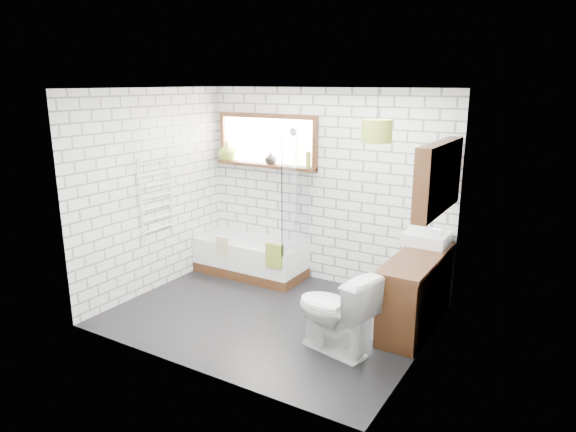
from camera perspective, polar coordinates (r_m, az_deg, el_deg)
The scene contains 22 objects.
floor at distance 5.92m, azimuth -2.05°, elevation -11.06°, with size 3.40×2.60×0.01m, color black.
ceiling at distance 5.33m, azimuth -2.30°, elevation 14.03°, with size 3.40×2.60×0.01m, color white.
wall_back at distance 6.59m, azimuth 4.04°, elevation 3.15°, with size 3.40×0.01×2.50m, color white.
wall_front at distance 4.50m, azimuth -11.30°, elevation -2.63°, with size 3.40×0.01×2.50m, color white.
wall_left at distance 6.56m, azimuth -14.76°, elevation 2.64°, with size 0.01×2.60×2.50m, color white.
wall_right at distance 4.81m, azimuth 15.13°, elevation -1.73°, with size 0.01×2.60×2.50m, color white.
window at distance 6.89m, azimuth -2.42°, elevation 8.31°, with size 1.52×0.16×0.68m, color #371D0F.
towel_radiator at distance 6.54m, azimuth -14.45°, elevation 2.17°, with size 0.06×0.52×1.00m, color white.
mirror_cabinet at distance 5.30m, azimuth 16.36°, elevation 4.15°, with size 0.16×1.20×0.70m, color #371D0F.
shower_riser at distance 6.72m, azimuth 0.84°, elevation 4.28°, with size 0.02×0.02×1.30m, color silver.
bathtub at distance 7.05m, azimuth -4.19°, elevation -4.57°, with size 1.50×0.66×0.49m, color white.
shower_screen at distance 6.41m, azimuth 1.00°, elevation 2.71°, with size 0.02×0.72×1.50m, color white.
towel_green at distance 6.40m, azimuth -1.52°, elevation -4.45°, with size 0.23×0.06×0.31m, color olive.
towel_beige at distance 6.86m, azimuth -7.29°, elevation -3.26°, with size 0.19×0.05×0.24m, color #C3B487.
vanity at distance 5.69m, azimuth 14.05°, elevation -8.19°, with size 0.44×1.38×0.79m, color #371D0F.
basin at distance 5.97m, azimuth 15.10°, elevation -2.43°, with size 0.48×0.42×0.14m, color white.
tap at distance 5.92m, azimuth 16.62°, elevation -2.15°, with size 0.03×0.03×0.15m, color silver.
toilet at distance 5.06m, azimuth 5.14°, elevation -10.47°, with size 0.82×0.47×0.84m, color white.
vase_olive at distance 7.26m, azimuth -6.77°, elevation 7.07°, with size 0.26×0.26×0.27m, color olive.
vase_dark at distance 6.85m, azimuth -1.96°, elevation 6.29°, with size 0.16×0.16×0.17m, color black.
bottle at distance 6.56m, azimuth 2.23°, elevation 6.07°, with size 0.07×0.07×0.21m, color olive.
pendant at distance 5.15m, azimuth 9.82°, elevation 9.29°, with size 0.30×0.30×0.22m, color olive.
Camera 1 is at (2.92, -4.46, 2.57)m, focal length 32.00 mm.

